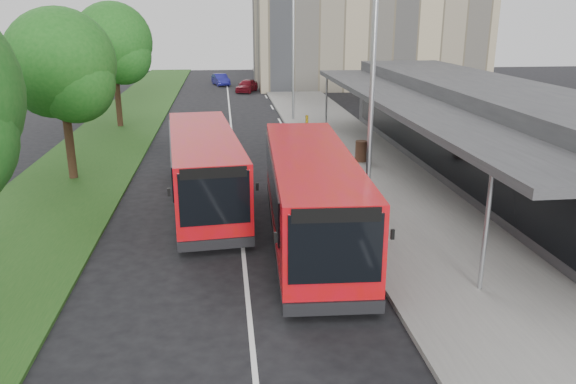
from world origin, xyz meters
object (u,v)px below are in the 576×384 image
at_px(tree_far, 113,47).
at_px(car_near, 247,86).
at_px(lamp_post_near, 370,85).
at_px(litter_bin, 361,151).
at_px(lamp_post_far, 292,49).
at_px(car_far, 221,80).
at_px(tree_mid, 61,71).
at_px(bollard, 307,124).
at_px(bus_main, 311,197).
at_px(bus_second, 204,169).

distance_m(tree_far, car_near, 19.03).
distance_m(lamp_post_near, litter_bin, 9.34).
height_order(tree_far, lamp_post_far, lamp_post_far).
distance_m(litter_bin, car_far, 33.48).
bearing_deg(car_near, tree_mid, -87.71).
height_order(bollard, car_near, bollard).
xyz_separation_m(lamp_post_near, car_far, (-4.75, 41.01, -4.15)).
height_order(bus_main, bus_second, bus_main).
bearing_deg(bus_second, bus_main, -54.68).
distance_m(lamp_post_far, litter_bin, 12.64).
distance_m(bus_second, car_near, 32.58).
bearing_deg(bollard, tree_mid, -144.66).
height_order(bus_main, car_far, bus_main).
xyz_separation_m(bollard, car_far, (-5.05, 25.85, -0.11)).
bearing_deg(lamp_post_far, tree_far, -175.13).
relative_size(lamp_post_far, bus_second, 0.81).
bearing_deg(bus_second, car_near, 79.39).
xyz_separation_m(tree_mid, car_near, (8.79, 28.31, -4.05)).
relative_size(tree_mid, bus_second, 0.73).
height_order(tree_far, car_near, tree_far).
bearing_deg(litter_bin, lamp_post_near, -102.91).
bearing_deg(bus_second, car_far, 83.79).
bearing_deg(bus_main, tree_far, 117.14).
bearing_deg(bollard, litter_bin, -77.24).
bearing_deg(car_far, bollard, -92.52).
bearing_deg(tree_far, bus_main, -65.44).
xyz_separation_m(lamp_post_far, car_near, (-2.34, 15.37, -4.12)).
relative_size(lamp_post_far, litter_bin, 8.16).
distance_m(tree_mid, tree_far, 12.00).
bearing_deg(car_near, lamp_post_near, -66.68).
height_order(lamp_post_near, lamp_post_far, same).
distance_m(tree_mid, bus_second, 7.80).
xyz_separation_m(tree_far, lamp_post_far, (11.13, 0.95, -0.23)).
xyz_separation_m(lamp_post_near, bollard, (0.30, 15.15, -4.04)).
xyz_separation_m(tree_mid, car_far, (6.37, 33.95, -4.07)).
relative_size(bus_second, car_far, 2.84).
xyz_separation_m(tree_mid, bus_main, (9.16, -8.05, -3.19)).
relative_size(lamp_post_far, bollard, 7.57).
bearing_deg(car_near, litter_bin, -61.65).
xyz_separation_m(bus_main, litter_bin, (3.84, 9.19, -0.82)).
height_order(tree_far, car_far, tree_far).
relative_size(tree_far, litter_bin, 7.81).
bearing_deg(bollard, lamp_post_near, -91.13).
relative_size(lamp_post_far, car_near, 2.30).
relative_size(lamp_post_near, bus_second, 0.81).
bearing_deg(bollard, tree_far, 161.16).
xyz_separation_m(tree_mid, litter_bin, (13.00, 1.13, -4.00)).
relative_size(bus_main, bus_second, 1.03).
relative_size(bus_main, car_far, 2.93).
xyz_separation_m(tree_far, bus_main, (9.16, -20.05, -3.49)).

